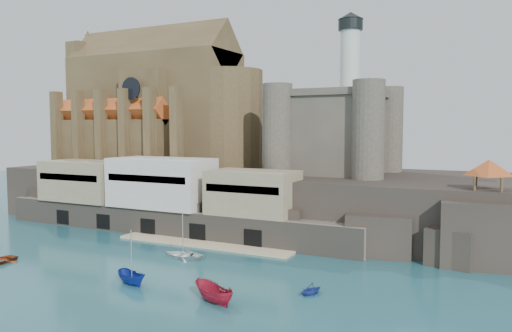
{
  "coord_description": "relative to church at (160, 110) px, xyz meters",
  "views": [
    {
      "loc": [
        43.75,
        -47.06,
        18.24
      ],
      "look_at": [
        4.3,
        32.0,
        11.54
      ],
      "focal_mm": 35.0,
      "sensor_mm": 36.0,
      "label": 1
    }
  ],
  "objects": [
    {
      "name": "castle_keep",
      "position": [
        40.21,
        -0.78,
        -3.81
      ],
      "size": [
        21.2,
        21.2,
        29.3
      ],
      "color": "#4A443A",
      "rests_on": "promontory"
    },
    {
      "name": "boat_5",
      "position": [
        40.94,
        -45.04,
        -22.13
      ],
      "size": [
        2.96,
        2.93,
        5.86
      ],
      "primitive_type": "imported",
      "rotation": [
        0.0,
        0.0,
        4.3
      ],
      "color": "#A61A32",
      "rests_on": "ground"
    },
    {
      "name": "promontory",
      "position": [
        23.94,
        -2.48,
        -17.2
      ],
      "size": [
        100.0,
        36.0,
        10.0
      ],
      "color": "black",
      "rests_on": "ground"
    },
    {
      "name": "boat_6",
      "position": [
        27.58,
        -31.36,
        -22.13
      ],
      "size": [
        1.51,
        4.53,
        6.27
      ],
      "primitive_type": "imported",
      "rotation": [
        0.0,
        0.0,
        4.66
      ],
      "color": "silver",
      "rests_on": "ground"
    },
    {
      "name": "church",
      "position": [
        0.0,
        0.0,
        0.0
      ],
      "size": [
        47.0,
        25.93,
        30.51
      ],
      "color": "#4C3D23",
      "rests_on": "promontory"
    },
    {
      "name": "boat_2",
      "position": [
        29.23,
        -44.14,
        -22.13
      ],
      "size": [
        2.49,
        2.46,
        5.05
      ],
      "primitive_type": "imported",
      "rotation": [
        0.0,
        0.0,
        1.21
      ],
      "color": "navy",
      "rests_on": "ground"
    },
    {
      "name": "boat_7",
      "position": [
        49.3,
        -38.14,
        -22.13
      ],
      "size": [
        3.1,
        2.53,
        3.1
      ],
      "primitive_type": "imported",
      "rotation": [
        0.0,
        0.0,
        5.89
      ],
      "color": "#233B98",
      "rests_on": "ground"
    },
    {
      "name": "pavilion",
      "position": [
        66.13,
        -15.85,
        -9.4
      ],
      "size": [
        6.4,
        6.4,
        5.4
      ],
      "color": "#4C3D23",
      "rests_on": "rock_outcrop"
    },
    {
      "name": "rock_outcrop",
      "position": [
        66.13,
        -16.01,
        -18.11
      ],
      "size": [
        14.5,
        10.5,
        8.7
      ],
      "color": "black",
      "rests_on": "ground"
    },
    {
      "name": "ground",
      "position": [
        24.13,
        -41.85,
        -22.13
      ],
      "size": [
        300.0,
        300.0,
        0.0
      ],
      "primitive_type": "plane",
      "color": "#1B505B",
      "rests_on": "ground"
    },
    {
      "name": "quay",
      "position": [
        13.94,
        -18.78,
        -16.06
      ],
      "size": [
        70.0,
        12.0,
        13.05
      ],
      "color": "#6D6357",
      "rests_on": "ground"
    }
  ]
}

